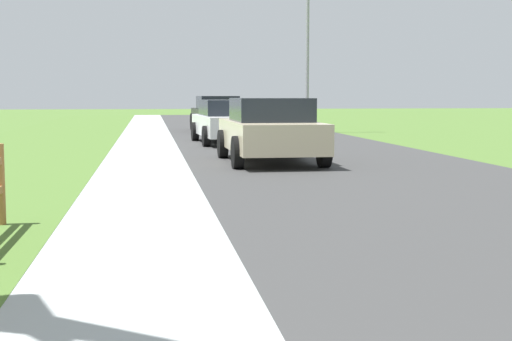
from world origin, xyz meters
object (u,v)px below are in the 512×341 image
at_px(street_lamp, 310,47).
at_px(parked_car_black, 217,113).
at_px(parked_car_white, 227,121).
at_px(parked_suv_beige, 270,130).

bearing_deg(street_lamp, parked_car_black, 153.40).
xyz_separation_m(parked_car_white, street_lamp, (4.17, 6.45, 2.86)).
height_order(parked_suv_beige, parked_car_white, parked_suv_beige).
height_order(parked_car_white, street_lamp, street_lamp).
distance_m(parked_car_white, street_lamp, 8.20).
bearing_deg(parked_car_black, street_lamp, -26.60).
height_order(parked_car_white, parked_car_black, parked_car_black).
distance_m(parked_suv_beige, parked_car_white, 7.31).
xyz_separation_m(parked_car_white, parked_car_black, (0.41, 8.33, 0.06)).
relative_size(parked_car_black, street_lamp, 0.79).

